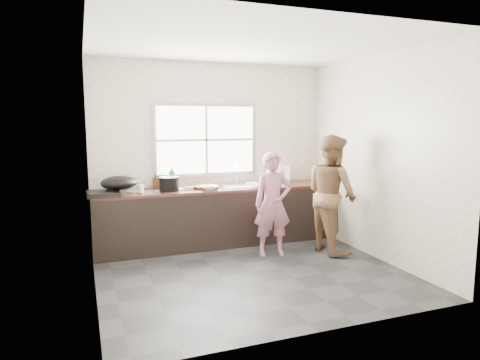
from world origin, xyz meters
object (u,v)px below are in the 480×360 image
object	(u,v)px
pot_lid_left	(148,192)
bowl_mince	(209,188)
pot_lid_right	(135,191)
woman	(273,207)
person_side	(332,194)
bottle_green	(172,176)
plate_food	(175,189)
bottle_brown_short	(174,183)
glass_jar	(141,189)
bowl_held	(251,184)
cutting_board	(206,187)
bowl_crabs	(263,185)
bottle_brown_tall	(156,182)
dish_rack	(278,173)
burner	(103,194)
wok	(119,183)
black_pot	(169,184)

from	to	relation	value
pot_lid_left	bowl_mince	bearing A→B (deg)	-2.33
pot_lid_right	woman	bearing A→B (deg)	-24.53
person_side	bottle_green	size ratio (longest dim) A/B	4.88
bottle_green	pot_lid_right	xyz separation A→B (m)	(-0.56, -0.18, -0.16)
plate_food	bottle_brown_short	size ratio (longest dim) A/B	1.34
bottle_brown_short	glass_jar	bearing A→B (deg)	-155.92
pot_lid_left	bottle_brown_short	bearing A→B (deg)	29.94
bowl_held	glass_jar	bearing A→B (deg)	-176.53
bowl_held	bottle_green	xyz separation A→B (m)	(-1.17, 0.23, 0.14)
cutting_board	plate_food	distance (m)	0.45
person_side	bottle_brown_short	distance (m)	2.26
cutting_board	bottle_brown_short	size ratio (longest dim) A/B	2.23
bowl_crabs	bottle_brown_short	bearing A→B (deg)	165.18
bottle_brown_tall	bowl_crabs	bearing A→B (deg)	-16.42
bottle_green	dish_rack	distance (m)	1.72
cutting_board	pot_lid_left	distance (m)	0.86
bowl_mince	plate_food	size ratio (longest dim) A/B	1.03
bottle_brown_short	burner	size ratio (longest dim) A/B	0.41
woman	bowl_mince	xyz separation A→B (m)	(-0.73, 0.60, 0.23)
plate_food	bowl_held	bearing A→B (deg)	-1.31
pot_lid_left	cutting_board	bearing A→B (deg)	6.28
pot_lid_right	bottle_brown_tall	bearing A→B (deg)	28.70
plate_food	pot_lid_right	size ratio (longest dim) A/B	0.99
pot_lid_right	glass_jar	bearing A→B (deg)	-65.22
person_side	pot_lid_right	size ratio (longest dim) A/B	7.17
bowl_held	wok	size ratio (longest dim) A/B	0.40
cutting_board	bowl_held	size ratio (longest dim) A/B	1.95
bowl_mince	bottle_brown_short	xyz separation A→B (m)	(-0.45, 0.27, 0.06)
black_pot	person_side	bearing A→B (deg)	-21.14
woman	bowl_held	size ratio (longest dim) A/B	6.84
woman	bottle_green	distance (m)	1.58
woman	person_side	size ratio (longest dim) A/B	0.81
bowl_mince	black_pot	distance (m)	0.56
black_pot	pot_lid_right	world-z (taller)	black_pot
bowl_mince	wok	xyz separation A→B (m)	(-1.23, 0.08, 0.12)
wok	glass_jar	bearing A→B (deg)	-6.89
pot_lid_left	bottle_brown_tall	bearing A→B (deg)	62.66
bottle_green	woman	bearing A→B (deg)	-39.60
black_pot	bottle_green	size ratio (longest dim) A/B	0.81
wok	pot_lid_right	distance (m)	0.28
cutting_board	burner	xyz separation A→B (m)	(-1.44, -0.14, 0.01)
bowl_held	wok	xyz separation A→B (m)	(-1.95, -0.07, 0.12)
cutting_board	pot_lid_left	xyz separation A→B (m)	(-0.85, -0.09, -0.01)
bowl_crabs	wok	bearing A→B (deg)	175.90
bottle_green	wok	distance (m)	0.83
bowl_crabs	glass_jar	distance (m)	1.76
bowl_crabs	dish_rack	bearing A→B (deg)	43.91
bowl_held	pot_lid_right	xyz separation A→B (m)	(-1.73, 0.05, -0.03)
person_side	black_pot	size ratio (longest dim) A/B	6.04
black_pot	plate_food	size ratio (longest dim) A/B	1.20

